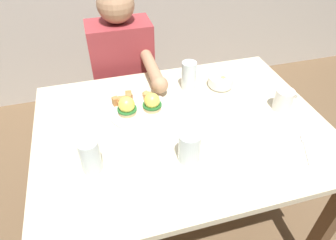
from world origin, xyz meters
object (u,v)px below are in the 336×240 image
Objects in this scene: dining_table at (181,143)px; water_glass_extra at (90,157)px; eggs_benedict_plate at (139,107)px; fork at (306,148)px; water_glass_near at (189,149)px; coffee_mug at (284,99)px; water_glass_far at (189,77)px; fruit_bowl at (221,81)px; diner_person at (125,75)px.

water_glass_extra reaches higher than dining_table.
dining_table is 4.44× the size of eggs_benedict_plate.
fork is 0.46m from water_glass_near.
water_glass_extra is at bearing -128.71° from eggs_benedict_plate.
eggs_benedict_plate is (-0.16, 0.13, 0.13)m from dining_table.
water_glass_near is at bearing -160.36° from coffee_mug.
water_glass_extra is at bearing 171.62° from fork.
fork is 1.06× the size of water_glass_far.
eggs_benedict_plate reaches higher than fruit_bowl.
diner_person is at bearing 123.49° from fork.
water_glass_extra is at bearing -171.16° from coffee_mug.
eggs_benedict_plate is at bearing 166.66° from coffee_mug.
diner_person reaches higher than water_glass_extra.
water_glass_near reaches higher than fork.
fruit_bowl is at bearing 107.14° from fork.
fruit_bowl is at bearing 40.04° from dining_table.
water_glass_near is at bearing 171.09° from fork.
fruit_bowl is 0.81× the size of fork.
fork is at bearing -100.28° from coffee_mug.
diner_person reaches higher than water_glass_far.
coffee_mug is at bearing 8.84° from water_glass_extra.
water_glass_extra is 0.79m from diner_person.
fruit_bowl is 0.16m from water_glass_far.
fork is 1.13× the size of water_glass_extra.
water_glass_near is (-0.45, 0.07, 0.05)m from fork.
eggs_benedict_plate reaches higher than fork.
water_glass_near reaches higher than eggs_benedict_plate.
eggs_benedict_plate is 2.25× the size of water_glass_near.
water_glass_far reaches higher than eggs_benedict_plate.
water_glass_near is at bearing -69.40° from eggs_benedict_plate.
water_glass_far is at bearing 38.97° from water_glass_extra.
diner_person is (0.22, 0.74, -0.15)m from water_glass_extra.
water_glass_far is at bearing 24.01° from eggs_benedict_plate.
dining_table is 0.44m from water_glass_extra.
dining_table is 9.16× the size of water_glass_extra.
eggs_benedict_plate is at bearing 139.39° from dining_table.
coffee_mug is 0.85m from water_glass_extra.
diner_person reaches higher than water_glass_near.
fork is at bearing -59.33° from water_glass_far.
coffee_mug is at bearing 19.64° from water_glass_near.
diner_person is (-0.42, 0.38, -0.12)m from fruit_bowl.
diner_person reaches higher than coffee_mug.
dining_table is 10.00× the size of water_glass_near.
water_glass_far is (-0.35, 0.27, 0.01)m from coffee_mug.
diner_person is at bearing 89.62° from eggs_benedict_plate.
water_glass_extra is (-0.64, -0.37, 0.03)m from fruit_bowl.
coffee_mug is at bearing -1.50° from dining_table.
water_glass_far is at bearing 169.17° from fruit_bowl.
eggs_benedict_plate is 0.70m from fork.
water_glass_extra is (-0.49, -0.40, -0.00)m from water_glass_far.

